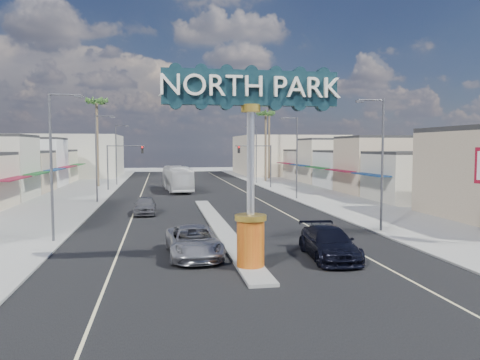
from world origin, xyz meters
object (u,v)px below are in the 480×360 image
object	(u,v)px
palm_right_far	(269,109)
city_bus	(177,179)
traffic_signal_left	(122,158)
streetlight_l_near	(54,159)
car_parked_left	(145,205)
suv_left	(193,242)
traffic_signal_right	(258,158)
palm_left_far	(97,106)
streetlight_r_near	(380,158)
palm_right_mid	(266,117)
suv_right	(329,243)
streetlight_r_far	(255,151)
streetlight_l_mid	(98,154)
streetlight_l_far	(117,152)
gateway_sign	(251,144)
streetlight_r_mid	(295,153)

from	to	relation	value
palm_right_far	city_bus	distance (m)	28.42
traffic_signal_left	streetlight_l_near	distance (m)	34.03
traffic_signal_left	palm_right_far	xyz separation A→B (m)	(24.18, 18.01, 8.11)
traffic_signal_left	car_parked_left	distance (m)	23.35
suv_left	city_bus	distance (m)	36.96
traffic_signal_right	palm_right_far	size ratio (longest dim) A/B	0.43
streetlight_l_near	palm_right_far	size ratio (longest dim) A/B	0.64
palm_left_far	streetlight_r_near	bearing A→B (deg)	-59.64
palm_right_mid	suv_right	distance (m)	54.13
streetlight_r_far	palm_right_mid	distance (m)	7.30
palm_left_far	palm_right_mid	world-z (taller)	palm_left_far
streetlight_l_mid	city_bus	xyz separation A→B (m)	(8.43, 11.94, -3.45)
traffic_signal_left	car_parked_left	bearing A→B (deg)	-80.81
traffic_signal_left	palm_left_far	xyz separation A→B (m)	(-3.82, 6.01, 7.22)
streetlight_l_mid	car_parked_left	bearing A→B (deg)	-60.71
streetlight_l_near	palm_right_far	distance (m)	58.35
palm_right_far	suv_left	size ratio (longest dim) A/B	2.44
streetlight_r_far	car_parked_left	bearing A→B (deg)	-117.36
palm_left_far	suv_right	bearing A→B (deg)	-69.46
streetlight_l_near	palm_right_mid	bearing A→B (deg)	63.01
palm_right_far	traffic_signal_left	bearing A→B (deg)	-143.33
streetlight_l_mid	car_parked_left	world-z (taller)	streetlight_l_mid
streetlight_l_far	car_parked_left	xyz separation A→B (m)	(4.93, -30.79, -4.29)
streetlight_l_near	suv_left	world-z (taller)	streetlight_l_near
streetlight_r_far	traffic_signal_left	bearing A→B (deg)	-157.80
gateway_sign	palm_right_mid	bearing A→B (deg)	76.47
traffic_signal_right	palm_right_far	world-z (taller)	palm_right_far
streetlight_r_mid	palm_left_far	world-z (taller)	palm_left_far
streetlight_l_far	city_bus	bearing A→B (deg)	-50.04
gateway_sign	traffic_signal_left	world-z (taller)	gateway_sign
traffic_signal_left	car_parked_left	world-z (taller)	traffic_signal_left
streetlight_l_mid	streetlight_r_far	world-z (taller)	same
streetlight_l_near	streetlight_l_mid	world-z (taller)	same
gateway_sign	palm_left_far	size ratio (longest dim) A/B	0.70
streetlight_l_near	streetlight_l_mid	bearing A→B (deg)	90.00
streetlight_r_far	palm_right_far	distance (m)	13.21
streetlight_l_mid	streetlight_r_near	xyz separation A→B (m)	(20.87, -20.00, 0.00)
streetlight_l_far	palm_right_far	distance (m)	28.29
traffic_signal_right	palm_right_mid	size ratio (longest dim) A/B	0.50
traffic_signal_left	streetlight_r_mid	distance (m)	24.11
suv_left	car_parked_left	world-z (taller)	suv_left
suv_right	car_parked_left	distance (m)	20.34
gateway_sign	palm_right_mid	distance (m)	55.76
gateway_sign	suv_left	xyz separation A→B (m)	(-2.50, 3.01, -5.12)
traffic_signal_right	streetlight_r_near	size ratio (longest dim) A/B	0.67
palm_right_far	city_bus	xyz separation A→B (m)	(-17.00, -20.06, -10.77)
palm_left_far	suv_left	world-z (taller)	palm_left_far
streetlight_r_far	palm_left_far	world-z (taller)	palm_left_far
streetlight_l_mid	city_bus	size ratio (longest dim) A/B	0.78
gateway_sign	city_bus	size ratio (longest dim) A/B	0.79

